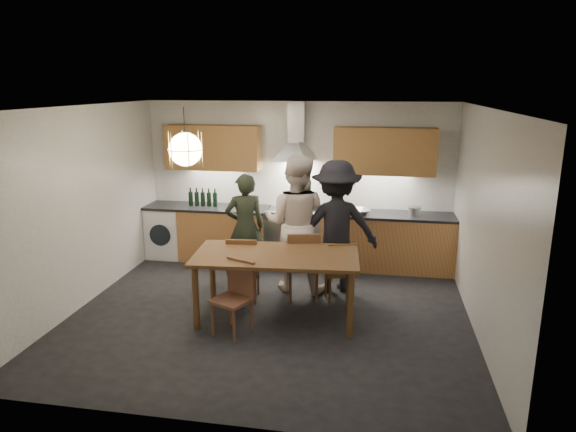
% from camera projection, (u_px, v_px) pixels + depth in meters
% --- Properties ---
extents(ground, '(5.00, 5.00, 0.00)m').
position_uv_depth(ground, '(270.00, 313.00, 6.60)').
color(ground, black).
rests_on(ground, ground).
extents(room_shell, '(5.02, 4.52, 2.61)m').
position_uv_depth(room_shell, '(269.00, 183.00, 6.17)').
color(room_shell, white).
rests_on(room_shell, ground).
extents(counter_run, '(5.00, 0.62, 0.90)m').
position_uv_depth(counter_run, '(296.00, 237.00, 8.34)').
color(counter_run, tan).
rests_on(counter_run, ground).
extents(range_stove, '(0.90, 0.60, 0.92)m').
position_uv_depth(range_stove, '(295.00, 237.00, 8.34)').
color(range_stove, silver).
rests_on(range_stove, ground).
extents(wall_fixtures, '(4.30, 0.54, 1.10)m').
position_uv_depth(wall_fixtures, '(296.00, 149.00, 8.10)').
color(wall_fixtures, '#C0894A').
rests_on(wall_fixtures, ground).
extents(pendant_lamp, '(0.43, 0.43, 0.70)m').
position_uv_depth(pendant_lamp, '(185.00, 149.00, 6.14)').
color(pendant_lamp, black).
rests_on(pendant_lamp, ground).
extents(dining_table, '(2.07, 1.15, 0.84)m').
position_uv_depth(dining_table, '(276.00, 262.00, 6.29)').
color(dining_table, brown).
rests_on(dining_table, ground).
extents(chair_back_left, '(0.45, 0.45, 0.90)m').
position_uv_depth(chair_back_left, '(243.00, 265.00, 6.83)').
color(chair_back_left, brown).
rests_on(chair_back_left, ground).
extents(chair_back_mid, '(0.51, 0.51, 0.97)m').
position_uv_depth(chair_back_mid, '(303.00, 262.00, 6.87)').
color(chair_back_mid, brown).
rests_on(chair_back_mid, ground).
extents(chair_back_right, '(0.48, 0.48, 0.86)m').
position_uv_depth(chair_back_right, '(341.00, 268.00, 6.79)').
color(chair_back_right, brown).
rests_on(chair_back_right, ground).
extents(chair_front, '(0.52, 0.52, 0.88)m').
position_uv_depth(chair_front, '(236.00, 292.00, 6.01)').
color(chair_front, brown).
rests_on(chair_front, ground).
extents(person_left, '(0.69, 0.58, 1.61)m').
position_uv_depth(person_left, '(245.00, 227.00, 7.61)').
color(person_left, black).
rests_on(person_left, ground).
extents(person_mid, '(1.01, 0.83, 1.93)m').
position_uv_depth(person_mid, '(296.00, 224.00, 7.18)').
color(person_mid, beige).
rests_on(person_mid, ground).
extents(person_right, '(1.33, 0.95, 1.86)m').
position_uv_depth(person_right, '(336.00, 226.00, 7.17)').
color(person_right, black).
rests_on(person_right, ground).
extents(mixing_bowl, '(0.45, 0.45, 0.08)m').
position_uv_depth(mixing_bowl, '(359.00, 211.00, 7.96)').
color(mixing_bowl, '#ACACAF').
rests_on(mixing_bowl, counter_run).
extents(stock_pot, '(0.24, 0.24, 0.13)m').
position_uv_depth(stock_pot, '(414.00, 212.00, 7.85)').
color(stock_pot, '#ADAEB1').
rests_on(stock_pot, counter_run).
extents(wine_bottles, '(0.49, 0.07, 0.30)m').
position_uv_depth(wine_bottles, '(203.00, 197.00, 8.47)').
color(wine_bottles, black).
rests_on(wine_bottles, counter_run).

